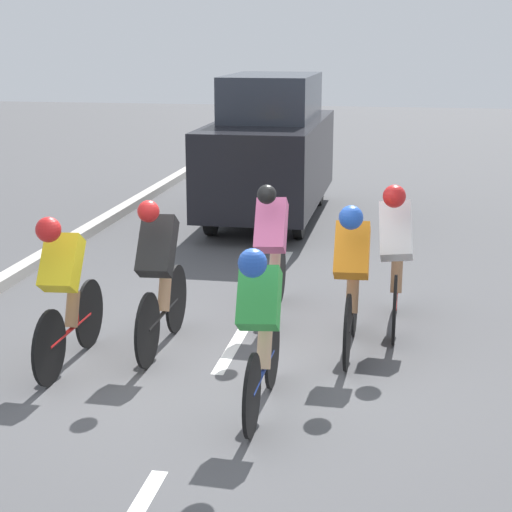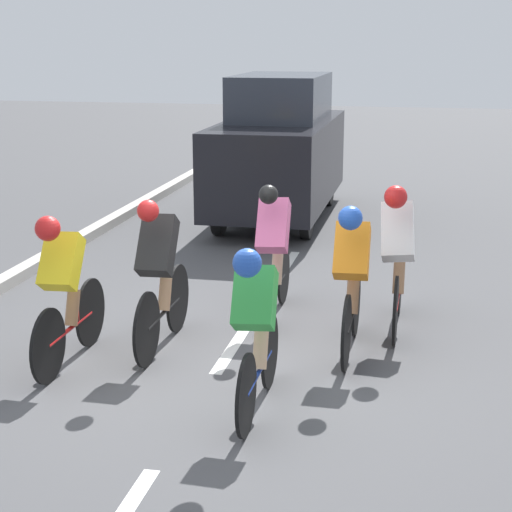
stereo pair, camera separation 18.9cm
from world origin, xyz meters
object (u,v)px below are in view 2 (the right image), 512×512
Objects in this scene: cyclist_green at (256,325)px; cyclist_yellow at (64,286)px; cyclist_white at (398,254)px; support_car at (279,149)px; cyclist_black at (159,272)px; cyclist_orange at (352,276)px; cyclist_pink at (274,249)px.

cyclist_green is 0.99× the size of cyclist_yellow.
support_car is (2.19, -5.28, 0.34)m from cyclist_white.
cyclist_green is at bearing 134.19° from cyclist_black.
cyclist_white is 0.87m from cyclist_orange.
cyclist_yellow is 0.97× the size of cyclist_orange.
support_car is at bearing -90.23° from cyclist_black.
cyclist_green is 0.38× the size of support_car.
cyclist_orange is at bearing -171.91° from cyclist_black.
cyclist_yellow is 0.97× the size of cyclist_white.
cyclist_white is at bearing -116.76° from cyclist_orange.
cyclist_yellow is 0.92m from cyclist_black.
cyclist_white is at bearing 174.00° from cyclist_pink.
cyclist_black is at bearing -45.81° from cyclist_green.
cyclist_green is 0.96× the size of cyclist_black.
cyclist_black is (-0.72, -0.57, 0.02)m from cyclist_yellow.
cyclist_black is at bearing 89.77° from support_car.
cyclist_green is at bearing 98.85° from support_car.
cyclist_pink is at bearing -44.95° from cyclist_orange.
cyclist_black is 0.39× the size of support_car.
cyclist_yellow reaches higher than cyclist_green.
cyclist_green is 2.49m from cyclist_white.
cyclist_white is (-1.01, -2.27, 0.06)m from cyclist_green.
cyclist_black is (0.90, 1.18, 0.01)m from cyclist_pink.
cyclist_pink is 5.23m from support_car.
cyclist_black is at bearing 52.53° from cyclist_pink.
cyclist_orange is at bearing 106.49° from support_car.
cyclist_orange reaches higher than cyclist_green.
cyclist_green is at bearing 97.09° from cyclist_pink.
support_car is at bearing -81.15° from cyclist_green.
support_car is at bearing -80.34° from cyclist_pink.
cyclist_yellow is at bearing -18.95° from cyclist_green.
cyclist_pink is 1.48m from cyclist_black.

